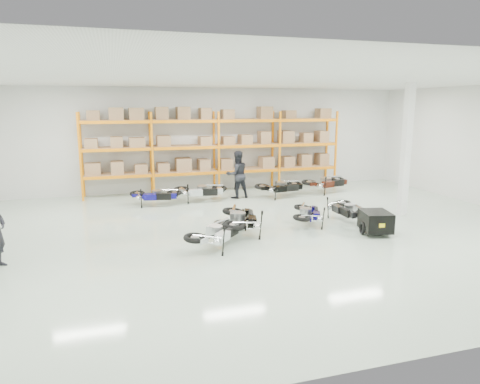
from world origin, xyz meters
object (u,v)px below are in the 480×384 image
object	(u,v)px
trailer	(375,221)
moto_back_c	(281,184)
person_back	(237,175)
moto_back_a	(155,192)
moto_black_far_left	(241,215)
moto_touring_right	(347,206)
moto_back_b	(201,188)
moto_back_d	(327,179)
moto_blue_centre	(308,210)
moto_silver_left	(217,228)

from	to	relation	value
trailer	moto_back_c	size ratio (longest dim) A/B	0.92
person_back	moto_back_c	bearing A→B (deg)	161.53
moto_back_c	moto_back_a	bearing A→B (deg)	84.09
moto_black_far_left	moto_back_c	distance (m)	5.52
moto_black_far_left	moto_touring_right	size ratio (longest dim) A/B	1.16
moto_back_a	moto_back_b	bearing A→B (deg)	-71.46
moto_back_b	moto_back_d	bearing A→B (deg)	-78.96
moto_blue_centre	moto_black_far_left	size ratio (longest dim) A/B	0.83
moto_back_b	person_back	bearing A→B (deg)	-73.75
trailer	person_back	world-z (taller)	person_back
moto_black_far_left	moto_back_c	xyz separation A→B (m)	(3.09, 4.57, -0.03)
moto_black_far_left	moto_back_b	size ratio (longest dim) A/B	1.07
moto_silver_left	moto_back_a	world-z (taller)	moto_silver_left
moto_blue_centre	person_back	xyz separation A→B (m)	(-1.02, 4.60, 0.48)
moto_black_far_left	moto_touring_right	bearing A→B (deg)	-158.38
trailer	moto_back_b	distance (m)	7.15
moto_silver_left	moto_touring_right	distance (m)	4.97
moto_back_b	moto_back_c	bearing A→B (deg)	-83.59
moto_back_a	person_back	xyz separation A→B (m)	(3.36, 0.41, 0.46)
trailer	moto_back_d	size ratio (longest dim) A/B	0.89
moto_silver_left	trailer	distance (m)	4.76
moto_blue_centre	moto_silver_left	distance (m)	3.55
moto_blue_centre	moto_back_c	distance (m)	4.30
moto_back_a	moto_back_c	world-z (taller)	moto_back_c
trailer	person_back	bearing A→B (deg)	125.06
moto_black_far_left	moto_back_d	distance (m)	7.28
moto_silver_left	moto_black_far_left	bearing A→B (deg)	-89.88
moto_back_d	person_back	bearing A→B (deg)	77.41
moto_blue_centre	moto_back_a	size ratio (longest dim) A/B	0.95
moto_touring_right	moto_back_c	size ratio (longest dim) A/B	0.92
person_back	trailer	bearing A→B (deg)	105.36
moto_blue_centre	moto_black_far_left	bearing A→B (deg)	33.21
moto_black_far_left	moto_back_a	bearing A→B (deg)	-50.91
moto_blue_centre	moto_silver_left	size ratio (longest dim) A/B	0.93
moto_blue_centre	trailer	distance (m)	2.08
moto_back_a	moto_black_far_left	bearing A→B (deg)	-144.15
moto_back_a	person_back	distance (m)	3.41
moto_blue_centre	moto_touring_right	bearing A→B (deg)	-150.25
moto_back_a	moto_back_b	distance (m)	1.81
moto_touring_right	moto_back_d	xyz separation A→B (m)	(1.59, 4.44, 0.07)
moto_blue_centre	person_back	world-z (taller)	person_back
moto_black_far_left	person_back	size ratio (longest dim) A/B	1.00
person_back	moto_back_a	bearing A→B (deg)	0.07
moto_blue_centre	trailer	xyz separation A→B (m)	(1.46, -1.48, -0.09)
trailer	moto_blue_centre	bearing A→B (deg)	147.57
moto_black_far_left	moto_blue_centre	bearing A→B (deg)	-157.05
moto_black_far_left	moto_back_c	size ratio (longest dim) A/B	1.06
moto_blue_centre	person_back	size ratio (longest dim) A/B	0.83
moto_back_a	moto_back_b	xyz separation A→B (m)	(1.80, 0.22, 0.04)
moto_silver_left	moto_blue_centre	bearing A→B (deg)	-113.53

